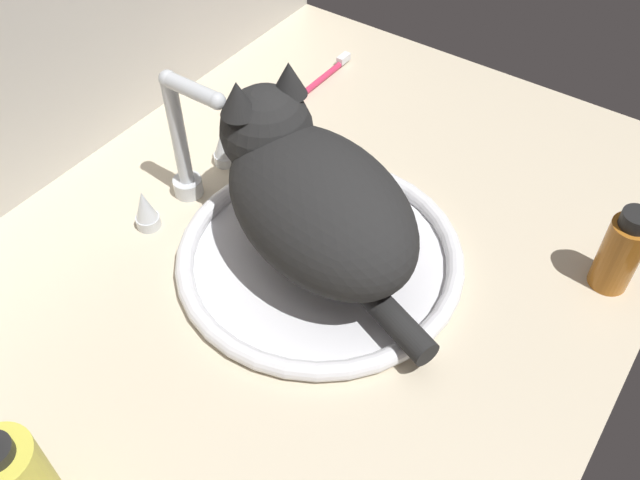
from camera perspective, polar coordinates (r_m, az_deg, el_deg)
name	(u,v)px	position (r cm, az deg, el deg)	size (l,w,h in cm)	color
countertop	(297,281)	(86.38, -1.92, -3.48)	(111.75, 77.17, 3.00)	beige
backsplash_wall	(56,86)	(100.45, -21.18, 11.95)	(111.75, 2.40, 30.43)	beige
sink_basin	(320,256)	(85.76, 0.00, -1.37)	(36.18, 36.18, 2.29)	white
faucet	(186,152)	(91.72, -11.18, 7.20)	(18.84, 10.86, 19.73)	silver
cat	(308,191)	(80.60, -1.02, 4.10)	(27.14, 36.79, 19.48)	black
amber_bottle	(621,252)	(87.64, 23.85, -0.90)	(4.77, 4.77, 11.80)	#B2661E
toothbrush	(317,82)	(115.40, -0.24, 13.08)	(18.95, 1.35, 1.70)	#D83359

